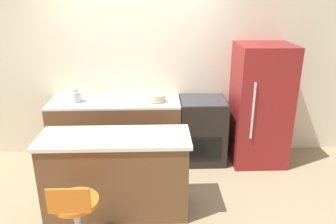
{
  "coord_description": "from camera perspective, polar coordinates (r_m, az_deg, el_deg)",
  "views": [
    {
      "loc": [
        0.33,
        -4.07,
        2.39
      ],
      "look_at": [
        0.46,
        -0.27,
        0.98
      ],
      "focal_mm": 35.0,
      "sensor_mm": 36.0,
      "label": 1
    }
  ],
  "objects": [
    {
      "name": "ground_plane",
      "position": [
        4.73,
        -5.76,
        -10.16
      ],
      "size": [
        14.0,
        14.0,
        0.0
      ],
      "primitive_type": "plane",
      "color": "#998466"
    },
    {
      "name": "wall_back",
      "position": [
        4.87,
        -5.83,
        7.25
      ],
      "size": [
        8.0,
        0.06,
        2.6
      ],
      "color": "beige",
      "rests_on": "ground_plane"
    },
    {
      "name": "back_counter",
      "position": [
        4.84,
        -8.99,
        -3.38
      ],
      "size": [
        1.84,
        0.62,
        0.94
      ],
      "color": "brown",
      "rests_on": "ground_plane"
    },
    {
      "name": "kitchen_island",
      "position": [
        3.77,
        -8.96,
        -10.63
      ],
      "size": [
        1.63,
        0.6,
        0.94
      ],
      "color": "brown",
      "rests_on": "ground_plane"
    },
    {
      "name": "oven_range",
      "position": [
        4.84,
        5.94,
        -3.17
      ],
      "size": [
        0.66,
        0.63,
        0.94
      ],
      "color": "black",
      "rests_on": "ground_plane"
    },
    {
      "name": "refrigerator",
      "position": [
        4.84,
        15.72,
        1.14
      ],
      "size": [
        0.75,
        0.73,
        1.73
      ],
      "color": "maroon",
      "rests_on": "ground_plane"
    },
    {
      "name": "stool_chair",
      "position": [
        3.33,
        -15.72,
        -17.13
      ],
      "size": [
        0.44,
        0.44,
        0.82
      ],
      "color": "#B7B7BC",
      "rests_on": "ground_plane"
    },
    {
      "name": "kettle",
      "position": [
        4.71,
        -15.78,
        2.75
      ],
      "size": [
        0.16,
        0.16,
        0.22
      ],
      "color": "silver",
      "rests_on": "back_counter"
    },
    {
      "name": "mixing_bowl",
      "position": [
        4.58,
        -2.02,
        2.51
      ],
      "size": [
        0.25,
        0.25,
        0.1
      ],
      "color": "#C1B28E",
      "rests_on": "back_counter"
    }
  ]
}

